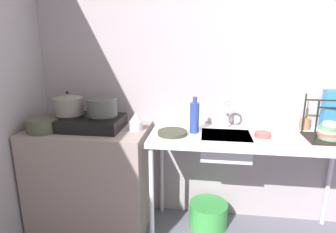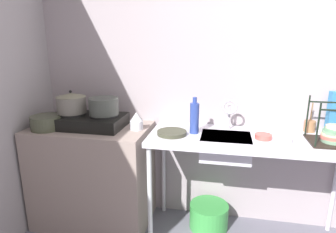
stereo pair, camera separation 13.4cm
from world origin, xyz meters
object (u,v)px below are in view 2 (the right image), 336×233
(cup_by_rack, at_px, (287,139))
(bucket_on_floor, at_px, (209,216))
(stove, at_px, (89,121))
(dish_rack, at_px, (333,135))
(pot_on_left_burner, at_px, (71,103))
(small_bowl_on_drainboard, at_px, (263,137))
(pot_on_right_burner, at_px, (104,106))
(utensil_jar, at_px, (310,126))
(percolator, at_px, (136,121))
(bottle_by_sink, at_px, (194,118))
(sink_basin, at_px, (225,147))
(frying_pan, at_px, (172,133))
(faucet, at_px, (230,110))
(pot_beside_stove, at_px, (47,122))

(cup_by_rack, distance_m, bucket_on_floor, 0.97)
(stove, distance_m, dish_rack, 1.85)
(pot_on_left_burner, bearing_deg, small_bowl_on_drainboard, -1.12)
(pot_on_right_burner, xyz_separation_m, utensil_jar, (1.62, 0.22, -0.14))
(percolator, height_order, bottle_by_sink, bottle_by_sink)
(sink_basin, bearing_deg, frying_pan, -173.43)
(bottle_by_sink, bearing_deg, frying_pan, -155.94)
(sink_basin, xyz_separation_m, faucet, (0.02, 0.14, 0.26))
(percolator, relative_size, small_bowl_on_drainboard, 1.19)
(stove, relative_size, frying_pan, 2.62)
(pot_beside_stove, bearing_deg, pot_on_right_burner, 15.38)
(percolator, bearing_deg, stove, -178.63)
(pot_on_right_burner, xyz_separation_m, bottle_by_sink, (0.74, 0.01, -0.06))
(small_bowl_on_drainboard, height_order, utensil_jar, utensil_jar)
(percolator, xyz_separation_m, utensil_jar, (1.35, 0.21, -0.02))
(frying_pan, height_order, dish_rack, dish_rack)
(pot_on_right_burner, distance_m, utensil_jar, 1.64)
(small_bowl_on_drainboard, distance_m, utensil_jar, 0.45)
(stove, height_order, dish_rack, dish_rack)
(frying_pan, distance_m, bucket_on_floor, 0.85)
(sink_basin, height_order, bottle_by_sink, bottle_by_sink)
(pot_beside_stove, distance_m, faucet, 1.47)
(pot_on_right_burner, xyz_separation_m, pot_beside_stove, (-0.45, -0.12, -0.13))
(small_bowl_on_drainboard, relative_size, utensil_jar, 0.51)
(cup_by_rack, height_order, utensil_jar, utensil_jar)
(sink_basin, height_order, frying_pan, frying_pan)
(cup_by_rack, bearing_deg, percolator, 174.68)
(percolator, xyz_separation_m, dish_rack, (1.44, -0.04, -0.01))
(sink_basin, xyz_separation_m, frying_pan, (-0.41, -0.05, 0.10))
(cup_by_rack, bearing_deg, sink_basin, 169.36)
(pot_on_left_burner, xyz_separation_m, frying_pan, (0.86, -0.06, -0.18))
(dish_rack, xyz_separation_m, utensil_jar, (-0.08, 0.25, -0.01))
(faucet, height_order, bottle_by_sink, bottle_by_sink)
(faucet, distance_m, small_bowl_on_drainboard, 0.33)
(percolator, bearing_deg, pot_beside_stove, -169.51)
(cup_by_rack, bearing_deg, pot_on_right_burner, 176.11)
(sink_basin, relative_size, small_bowl_on_drainboard, 3.08)
(bucket_on_floor, bearing_deg, small_bowl_on_drainboard, -17.19)
(faucet, relative_size, bottle_by_sink, 0.90)
(pot_on_left_burner, height_order, percolator, pot_on_left_burner)
(dish_rack, height_order, utensil_jar, dish_rack)
(bottle_by_sink, bearing_deg, utensil_jar, 13.60)
(dish_rack, bearing_deg, bottle_by_sink, 177.80)
(percolator, relative_size, cup_by_rack, 2.16)
(pot_on_right_burner, bearing_deg, small_bowl_on_drainboard, -1.37)
(stove, relative_size, bucket_on_floor, 1.79)
(sink_basin, bearing_deg, utensil_jar, 20.49)
(stove, relative_size, pot_on_left_burner, 2.45)
(pot_on_left_burner, distance_m, utensil_jar, 1.92)
(frying_pan, distance_m, bottle_by_sink, 0.21)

